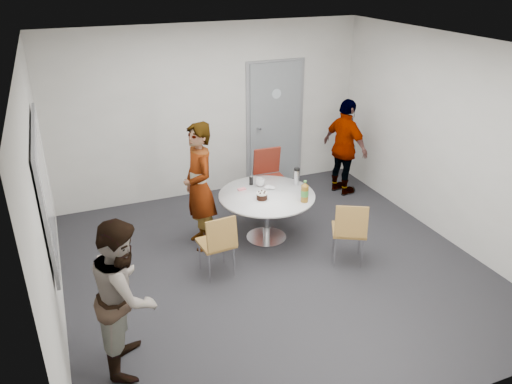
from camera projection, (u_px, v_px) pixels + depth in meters
name	position (u px, v px, depth m)	size (l,w,h in m)	color
floor	(274.00, 267.00, 6.29)	(5.00, 5.00, 0.00)	black
ceiling	(278.00, 47.00, 5.15)	(5.00, 5.00, 0.00)	silver
wall_back	(211.00, 112.00, 7.82)	(5.00, 5.00, 0.00)	#BBB9B1
wall_left	(43.00, 204.00, 4.87)	(5.00, 5.00, 0.00)	#BBB9B1
wall_right	(449.00, 141.00, 6.58)	(5.00, 5.00, 0.00)	#BBB9B1
wall_front	(417.00, 288.00, 3.62)	(5.00, 5.00, 0.00)	#BBB9B1
door	(275.00, 124.00, 8.32)	(1.02, 0.17, 2.12)	slate
whiteboard	(45.00, 186.00, 5.01)	(0.04, 1.90, 1.25)	gray
table	(269.00, 200.00, 6.70)	(1.29, 1.29, 0.97)	white
chair_near_left	(219.00, 240.00, 5.90)	(0.43, 0.46, 0.83)	brown
chair_near_right	(350.00, 228.00, 6.14)	(0.56, 0.58, 0.86)	brown
chair_far	(269.00, 173.00, 7.60)	(0.46, 0.50, 0.94)	maroon
person_main	(199.00, 187.00, 6.43)	(0.63, 0.41, 1.71)	#A5C6EA
person_left	(125.00, 294.00, 4.52)	(0.74, 0.58, 1.52)	white
person_right	(345.00, 148.00, 7.98)	(0.92, 0.38, 1.57)	black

